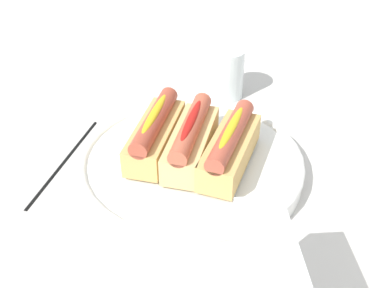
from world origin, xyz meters
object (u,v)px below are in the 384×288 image
object	(u,v)px
water_glass	(225,75)
chopstick_near	(63,162)
hotdog_front	(155,132)
hotdog_side	(230,147)
hotdog_back	(192,139)
serving_bowl	(192,163)

from	to	relation	value
water_glass	chopstick_near	xyz separation A→B (m)	(0.25, -0.21, -0.04)
hotdog_front	water_glass	world-z (taller)	hotdog_front
water_glass	chopstick_near	size ratio (longest dim) A/B	0.41
water_glass	chopstick_near	bearing A→B (deg)	-39.10
hotdog_front	water_glass	xyz separation A→B (m)	(-0.23, 0.07, -0.02)
hotdog_front	chopstick_near	distance (m)	0.15
hotdog_front	chopstick_near	size ratio (longest dim) A/B	0.69
hotdog_side	water_glass	xyz separation A→B (m)	(-0.24, -0.04, -0.02)
hotdog_side	chopstick_near	distance (m)	0.25
hotdog_back	chopstick_near	bearing A→B (deg)	-84.07
hotdog_side	chopstick_near	bearing A→B (deg)	-86.89
hotdog_side	water_glass	distance (m)	0.24
hotdog_side	chopstick_near	xyz separation A→B (m)	(0.01, -0.25, -0.05)
hotdog_back	serving_bowl	bearing A→B (deg)	-36.87
hotdog_front	chopstick_near	world-z (taller)	hotdog_front
hotdog_front	hotdog_side	bearing A→B (deg)	83.16
serving_bowl	hotdog_side	world-z (taller)	hotdog_side
water_glass	chopstick_near	distance (m)	0.33
chopstick_near	hotdog_front	bearing A→B (deg)	104.32
hotdog_front	water_glass	distance (m)	0.24
hotdog_front	serving_bowl	bearing A→B (deg)	83.16
serving_bowl	hotdog_back	size ratio (longest dim) A/B	2.13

